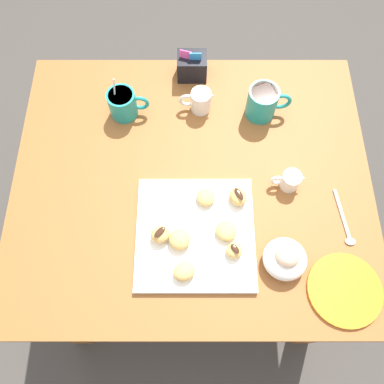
% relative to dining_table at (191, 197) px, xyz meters
% --- Properties ---
extents(ground_plane, '(8.00, 8.00, 0.00)m').
position_rel_dining_table_xyz_m(ground_plane, '(0.00, 0.00, -0.60)').
color(ground_plane, '#423D38').
extents(dining_table, '(1.01, 0.85, 0.73)m').
position_rel_dining_table_xyz_m(dining_table, '(0.00, 0.00, 0.00)').
color(dining_table, '#935628').
rests_on(dining_table, ground_plane).
extents(pastry_plate_square, '(0.31, 0.31, 0.02)m').
position_rel_dining_table_xyz_m(pastry_plate_square, '(0.01, -0.16, 0.14)').
color(pastry_plate_square, white).
rests_on(pastry_plate_square, dining_table).
extents(coffee_mug_teal_left, '(0.12, 0.08, 0.13)m').
position_rel_dining_table_xyz_m(coffee_mug_teal_left, '(-0.20, 0.22, 0.18)').
color(coffee_mug_teal_left, teal).
rests_on(coffee_mug_teal_left, dining_table).
extents(coffee_mug_teal_right, '(0.13, 0.09, 0.10)m').
position_rel_dining_table_xyz_m(coffee_mug_teal_right, '(0.21, 0.22, 0.18)').
color(coffee_mug_teal_right, teal).
rests_on(coffee_mug_teal_right, dining_table).
extents(cream_pitcher_white, '(0.10, 0.06, 0.07)m').
position_rel_dining_table_xyz_m(cream_pitcher_white, '(0.02, 0.24, 0.17)').
color(cream_pitcher_white, white).
rests_on(cream_pitcher_white, dining_table).
extents(sugar_caddy, '(0.09, 0.07, 0.11)m').
position_rel_dining_table_xyz_m(sugar_caddy, '(-0.00, 0.37, 0.17)').
color(sugar_caddy, black).
rests_on(sugar_caddy, dining_table).
extents(ice_cream_bowl, '(0.11, 0.11, 0.08)m').
position_rel_dining_table_xyz_m(ice_cream_bowl, '(0.23, -0.24, 0.17)').
color(ice_cream_bowl, white).
rests_on(ice_cream_bowl, dining_table).
extents(chocolate_sauce_pitcher, '(0.09, 0.05, 0.06)m').
position_rel_dining_table_xyz_m(chocolate_sauce_pitcher, '(0.27, -0.02, 0.16)').
color(chocolate_sauce_pitcher, white).
rests_on(chocolate_sauce_pitcher, dining_table).
extents(saucer_orange_left, '(0.19, 0.19, 0.01)m').
position_rel_dining_table_xyz_m(saucer_orange_left, '(0.38, -0.31, 0.14)').
color(saucer_orange_left, orange).
rests_on(saucer_orange_left, dining_table).
extents(loose_spoon_near_saucer, '(0.04, 0.16, 0.01)m').
position_rel_dining_table_xyz_m(loose_spoon_near_saucer, '(0.41, -0.14, 0.13)').
color(loose_spoon_near_saucer, silver).
rests_on(loose_spoon_near_saucer, dining_table).
extents(beignet_0, '(0.07, 0.07, 0.03)m').
position_rel_dining_table_xyz_m(beignet_0, '(-0.02, -0.27, 0.16)').
color(beignet_0, '#E5B260').
rests_on(beignet_0, pastry_plate_square).
extents(beignet_1, '(0.08, 0.08, 0.03)m').
position_rel_dining_table_xyz_m(beignet_1, '(0.09, -0.16, 0.16)').
color(beignet_1, '#E5B260').
rests_on(beignet_1, pastry_plate_square).
extents(beignet_2, '(0.07, 0.07, 0.04)m').
position_rel_dining_table_xyz_m(beignet_2, '(-0.08, -0.17, 0.16)').
color(beignet_2, '#E5B260').
rests_on(beignet_2, pastry_plate_square).
extents(chocolate_drizzle_2, '(0.04, 0.04, 0.00)m').
position_rel_dining_table_xyz_m(chocolate_drizzle_2, '(-0.08, -0.17, 0.19)').
color(chocolate_drizzle_2, '#381E11').
rests_on(chocolate_drizzle_2, beignet_2).
extents(beignet_3, '(0.06, 0.06, 0.03)m').
position_rel_dining_table_xyz_m(beignet_3, '(0.11, -0.21, 0.16)').
color(beignet_3, '#E5B260').
rests_on(beignet_3, pastry_plate_square).
extents(chocolate_drizzle_3, '(0.03, 0.03, 0.00)m').
position_rel_dining_table_xyz_m(chocolate_drizzle_3, '(0.11, -0.21, 0.18)').
color(chocolate_drizzle_3, '#381E11').
rests_on(chocolate_drizzle_3, beignet_3).
extents(beignet_4, '(0.06, 0.06, 0.04)m').
position_rel_dining_table_xyz_m(beignet_4, '(0.12, -0.07, 0.16)').
color(beignet_4, '#E5B260').
rests_on(beignet_4, pastry_plate_square).
extents(chocolate_drizzle_4, '(0.03, 0.04, 0.00)m').
position_rel_dining_table_xyz_m(chocolate_drizzle_4, '(0.12, -0.07, 0.18)').
color(chocolate_drizzle_4, '#381E11').
rests_on(chocolate_drizzle_4, beignet_4).
extents(beignet_5, '(0.06, 0.07, 0.03)m').
position_rel_dining_table_xyz_m(beignet_5, '(0.04, -0.07, 0.16)').
color(beignet_5, '#E5B260').
rests_on(beignet_5, pastry_plate_square).
extents(beignet_6, '(0.07, 0.07, 0.04)m').
position_rel_dining_table_xyz_m(beignet_6, '(-0.03, -0.19, 0.16)').
color(beignet_6, '#E5B260').
rests_on(beignet_6, pastry_plate_square).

